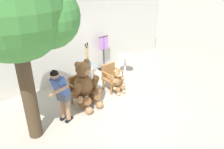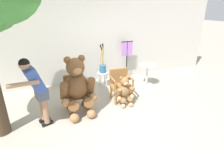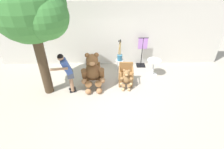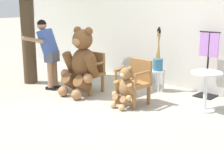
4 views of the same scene
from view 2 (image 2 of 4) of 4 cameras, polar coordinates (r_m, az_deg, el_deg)
name	(u,v)px [view 2 (image 2 of 4)]	position (r m, az deg, el deg)	size (l,w,h in m)	color
ground_plane	(108,117)	(4.31, -1.23, -13.62)	(60.00, 60.00, 0.00)	#A8A091
back_wall	(84,41)	(5.96, -9.18, 10.65)	(10.00, 0.16, 2.80)	beige
wooden_chair_left	(76,91)	(4.56, -11.74, -5.29)	(0.59, 0.56, 0.86)	olive
wooden_chair_right	(121,84)	(4.87, 2.82, -3.10)	(0.59, 0.55, 0.86)	olive
teddy_bear_large	(77,86)	(4.23, -11.28, -3.81)	(0.86, 0.84, 1.44)	brown
teddy_bear_small	(125,91)	(4.66, 4.12, -5.29)	(0.47, 0.46, 0.79)	olive
person_visitor	(36,87)	(3.93, -23.53, -3.78)	(0.70, 0.63, 1.56)	black
white_stool	(103,75)	(5.76, -3.02, -0.32)	(0.34, 0.34, 0.46)	silver
brush_bucket	(103,67)	(5.65, -3.09, 2.53)	(0.22, 0.22, 0.95)	teal
round_side_table	(147,73)	(5.86, 11.39, 0.63)	(0.56, 0.56, 0.72)	silver
clothing_display_stand	(127,59)	(6.27, 4.83, 4.98)	(0.44, 0.40, 1.36)	black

